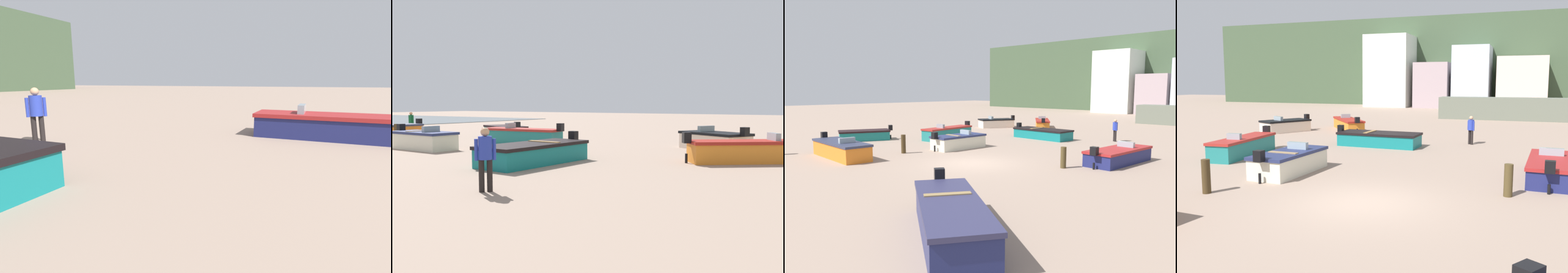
% 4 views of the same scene
% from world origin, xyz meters
% --- Properties ---
extents(ground_plane, '(160.00, 160.00, 0.00)m').
position_xyz_m(ground_plane, '(0.00, 0.00, 0.00)').
color(ground_plane, gray).
extents(headland_hill, '(90.00, 32.00, 12.88)m').
position_xyz_m(headland_hill, '(0.00, 66.00, 6.44)').
color(headland_hill, '#3D5037').
rests_on(headland_hill, ground).
extents(harbor_pier, '(14.41, 2.40, 2.06)m').
position_xyz_m(harbor_pier, '(3.80, 30.00, 1.03)').
color(harbor_pier, '#62685A').
rests_on(harbor_pier, ground).
extents(townhouse_centre_left, '(6.17, 6.87, 9.93)m').
position_xyz_m(townhouse_centre_left, '(-13.92, 47.44, 4.97)').
color(townhouse_centre_left, silver).
rests_on(townhouse_centre_left, ground).
extents(townhouse_centre_right, '(4.60, 6.27, 6.06)m').
position_xyz_m(townhouse_centre_right, '(-7.59, 47.13, 3.03)').
color(townhouse_centre_right, '#A48F95').
rests_on(townhouse_centre_right, ground).
extents(townhouse_right, '(4.69, 6.75, 8.16)m').
position_xyz_m(townhouse_right, '(-2.46, 47.37, 4.08)').
color(townhouse_right, silver).
rests_on(townhouse_right, ground).
extents(townhouse_far_right, '(6.04, 5.55, 6.66)m').
position_xyz_m(townhouse_far_right, '(3.83, 46.78, 3.33)').
color(townhouse_far_right, beige).
rests_on(townhouse_far_right, ground).
extents(boat_teal_0, '(1.65, 4.76, 1.22)m').
position_xyz_m(boat_teal_0, '(-8.32, 5.56, 0.46)').
color(boat_teal_0, '#1E7675').
rests_on(boat_teal_0, ground).
extents(boat_orange_1, '(3.88, 4.58, 1.15)m').
position_xyz_m(boat_orange_1, '(-7.85, 17.35, 0.43)').
color(boat_orange_1, orange).
rests_on(boat_orange_1, ground).
extents(boat_cream_4, '(1.67, 3.84, 1.18)m').
position_xyz_m(boat_cream_4, '(-4.19, 2.88, 0.45)').
color(boat_cream_4, beige).
rests_on(boat_cream_4, ground).
extents(boat_cream_6, '(3.00, 3.72, 1.17)m').
position_xyz_m(boat_cream_6, '(-11.59, 14.80, 0.44)').
color(boat_cream_6, beige).
rests_on(boat_cream_6, ground).
extents(boat_navy_7, '(1.82, 4.68, 1.09)m').
position_xyz_m(boat_navy_7, '(5.35, 5.19, 0.40)').
color(boat_navy_7, navy).
rests_on(boat_navy_7, ground).
extents(boat_teal_8, '(4.80, 1.95, 1.08)m').
position_xyz_m(boat_teal_8, '(-3.17, 10.68, 0.39)').
color(boat_teal_8, '#127274').
rests_on(boat_teal_8, ground).
extents(mooring_post_near_water, '(0.27, 0.27, 1.03)m').
position_xyz_m(mooring_post_near_water, '(3.99, 2.19, 0.51)').
color(mooring_post_near_water, '#493B1F').
rests_on(mooring_post_near_water, ground).
extents(mooring_post_mid_beach, '(0.27, 0.27, 1.10)m').
position_xyz_m(mooring_post_mid_beach, '(-5.12, -0.67, 0.55)').
color(mooring_post_mid_beach, '#3F301A').
rests_on(mooring_post_mid_beach, ground).
extents(beach_walker_distant, '(0.48, 0.48, 1.62)m').
position_xyz_m(beach_walker_distant, '(1.53, 13.03, 0.95)').
color(beach_walker_distant, black).
rests_on(beach_walker_distant, ground).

